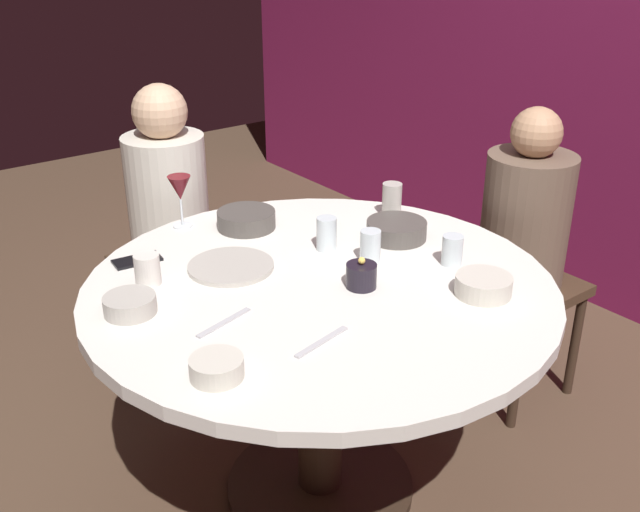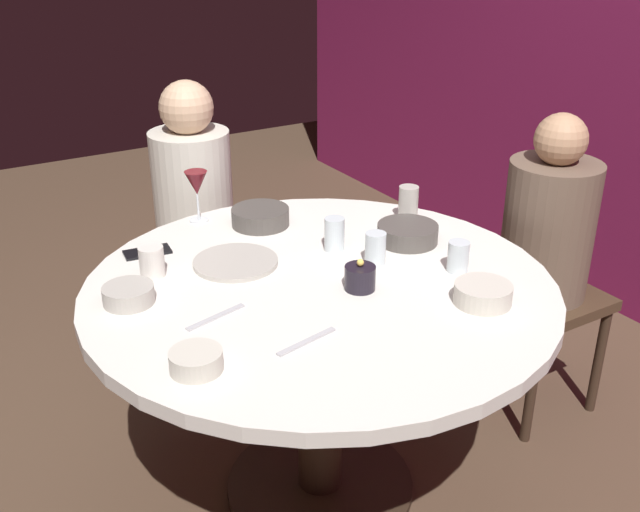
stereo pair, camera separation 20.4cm
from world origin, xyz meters
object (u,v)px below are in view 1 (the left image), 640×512
object	(u,v)px
bowl_small_white	(396,230)
cup_by_left_diner	(370,246)
seated_diner_left	(168,201)
candle_holder	(361,275)
wine_glass	(180,190)
bowl_serving_large	(130,305)
cup_far_edge	(327,234)
cup_by_right_diner	(147,270)
bowl_salad_center	(246,219)
bowl_rice_portion	(483,285)
bowl_sauce_side	(217,368)
dinner_plate	(231,266)
cup_center_front	(392,200)
cell_phone	(137,260)
seated_diner_back	(525,225)
cup_near_candle	(452,250)
dining_table	(320,329)

from	to	relation	value
bowl_small_white	cup_by_left_diner	distance (m)	0.20
seated_diner_left	candle_holder	xyz separation A→B (m)	(1.04, 0.07, 0.07)
wine_glass	bowl_small_white	world-z (taller)	wine_glass
bowl_serving_large	wine_glass	bearing A→B (deg)	138.75
wine_glass	cup_far_edge	distance (m)	0.51
seated_diner_left	cup_by_right_diner	distance (m)	0.77
bowl_salad_center	bowl_rice_portion	bearing A→B (deg)	18.15
seated_diner_left	bowl_sauce_side	distance (m)	1.26
dinner_plate	cup_by_left_diner	bearing A→B (deg)	59.60
seated_diner_left	cup_center_front	bearing A→B (deg)	35.30
candle_holder	cell_phone	distance (m)	0.68
seated_diner_back	bowl_serving_large	xyz separation A→B (m)	(-0.16, -1.42, 0.09)
dinner_plate	cup_by_left_diner	xyz separation A→B (m)	(0.21, 0.36, 0.04)
bowl_salad_center	bowl_rice_portion	world-z (taller)	bowl_salad_center
seated_diner_left	cup_near_candle	distance (m)	1.15
dinner_plate	cup_by_right_diner	distance (m)	0.24
dining_table	seated_diner_back	size ratio (longest dim) A/B	1.20
seated_diner_back	cup_near_candle	xyz separation A→B (m)	(0.15, -0.54, 0.11)
bowl_serving_large	cup_by_left_diner	world-z (taller)	cup_by_left_diner
dinner_plate	cup_by_right_diner	bearing A→B (deg)	-103.49
bowl_sauce_side	cup_center_front	bearing A→B (deg)	116.17
bowl_small_white	cup_near_candle	xyz separation A→B (m)	(0.24, -0.00, 0.02)
cup_far_edge	candle_holder	bearing A→B (deg)	-17.07
wine_glass	cup_by_left_diner	size ratio (longest dim) A/B	1.80
wine_glass	cup_near_candle	world-z (taller)	wine_glass
dinner_plate	bowl_salad_center	world-z (taller)	bowl_salad_center
dining_table	candle_holder	xyz separation A→B (m)	(0.09, 0.07, 0.19)
cell_phone	seated_diner_back	bearing A→B (deg)	-102.59
seated_diner_left	bowl_rice_portion	bearing A→B (deg)	13.52
cup_far_edge	dining_table	bearing A→B (deg)	-42.85
candle_holder	bowl_sauce_side	xyz separation A→B (m)	(0.14, -0.54, -0.01)
seated_diner_back	cup_by_right_diner	xyz separation A→B (m)	(-0.28, -1.31, 0.11)
seated_diner_back	cup_near_candle	world-z (taller)	seated_diner_back
cup_by_right_diner	cup_far_edge	bearing A→B (deg)	77.44
dining_table	cup_near_candle	size ratio (longest dim) A/B	14.59
cup_near_candle	cup_center_front	bearing A→B (deg)	163.24
candle_holder	bowl_small_white	xyz separation A→B (m)	(-0.19, 0.31, -0.01)
cell_phone	bowl_rice_portion	bearing A→B (deg)	-133.01
cup_center_front	seated_diner_left	bearing A→B (deg)	-144.70
seated_diner_back	cup_center_front	distance (m)	0.50
bowl_sauce_side	cup_center_front	xyz separation A→B (m)	(-0.47, 0.96, 0.03)
cell_phone	seated_diner_left	bearing A→B (deg)	-28.64
seated_diner_back	candle_holder	xyz separation A→B (m)	(0.09, -0.85, 0.10)
cup_by_right_diner	seated_diner_left	bearing A→B (deg)	149.38
seated_diner_back	bowl_small_white	distance (m)	0.55
wine_glass	bowl_small_white	xyz separation A→B (m)	(0.50, 0.50, -0.10)
dining_table	bowl_serving_large	xyz separation A→B (m)	(-0.16, -0.50, 0.18)
bowl_small_white	cup_by_left_diner	xyz separation A→B (m)	(0.08, -0.18, 0.02)
wine_glass	bowl_rice_portion	bearing A→B (deg)	24.49
cell_phone	bowl_serving_large	size ratio (longest dim) A/B	1.02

